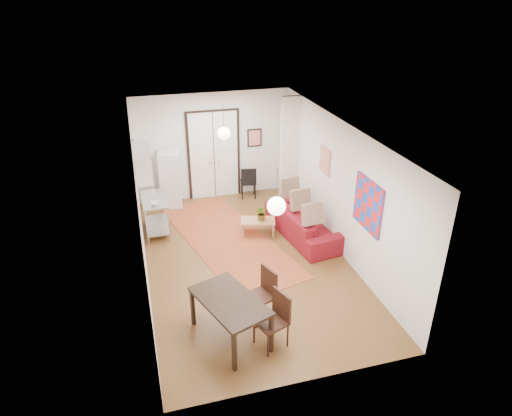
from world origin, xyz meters
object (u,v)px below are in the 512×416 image
object	(u,v)px
dining_chair_near	(258,289)
black_side_chair	(247,178)
kitchen_counter	(156,211)
sofa	(303,223)
fridge	(170,180)
dining_table	(230,304)
dining_chair_far	(269,314)
coffee_table	(258,222)

from	to	relation	value
dining_chair_near	black_side_chair	bearing A→B (deg)	147.30
black_side_chair	kitchen_counter	bearing A→B (deg)	38.67
sofa	fridge	world-z (taller)	fridge
kitchen_counter	dining_chair_near	world-z (taller)	dining_chair_near
dining_table	dining_chair_near	bearing A→B (deg)	36.72
dining_chair_far	sofa	bearing A→B (deg)	130.24
kitchen_counter	dining_table	distance (m)	4.17
kitchen_counter	dining_chair_far	bearing A→B (deg)	-71.43
fridge	coffee_table	bearing A→B (deg)	-42.89
dining_chair_near	black_side_chair	xyz separation A→B (m)	(1.13, 5.05, -0.03)
fridge	dining_chair_near	xyz separation A→B (m)	(1.00, -4.96, -0.20)
dining_chair_near	sofa	bearing A→B (deg)	123.79
dining_table	dining_chair_near	size ratio (longest dim) A/B	1.66
black_side_chair	fridge	bearing A→B (deg)	12.47
dining_table	black_side_chair	size ratio (longest dim) A/B	1.76
fridge	dining_chair_far	world-z (taller)	fridge
sofa	kitchen_counter	size ratio (longest dim) A/B	2.07
kitchen_counter	dining_chair_near	bearing A→B (deg)	-68.08
sofa	kitchen_counter	distance (m)	3.51
coffee_table	black_side_chair	bearing A→B (deg)	81.77
sofa	coffee_table	xyz separation A→B (m)	(-1.00, 0.38, -0.03)
sofa	dining_table	world-z (taller)	dining_table
sofa	dining_table	distance (m)	3.82
dining_chair_far	dining_table	bearing A→B (deg)	-132.88
fridge	dining_table	size ratio (longest dim) A/B	0.94
kitchen_counter	dining_chair_near	distance (m)	3.92
fridge	black_side_chair	bearing A→B (deg)	8.49
sofa	black_side_chair	bearing A→B (deg)	7.10
dining_chair_near	dining_chair_far	size ratio (longest dim) A/B	1.00
dining_table	black_side_chair	distance (m)	5.76
kitchen_counter	black_side_chair	distance (m)	2.99
fridge	dining_chair_near	bearing A→B (deg)	-72.48
coffee_table	fridge	distance (m)	2.80
coffee_table	dining_chair_near	size ratio (longest dim) A/B	0.93
kitchen_counter	sofa	bearing A→B (deg)	-19.30
sofa	fridge	distance (m)	3.77
coffee_table	kitchen_counter	size ratio (longest dim) A/B	0.79
dining_table	black_side_chair	xyz separation A→B (m)	(1.73, 5.49, -0.17)
fridge	black_side_chair	distance (m)	2.14
sofa	dining_chair_far	world-z (taller)	dining_chair_far
fridge	dining_table	bearing A→B (deg)	-79.64
dining_table	dining_chair_far	distance (m)	0.66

